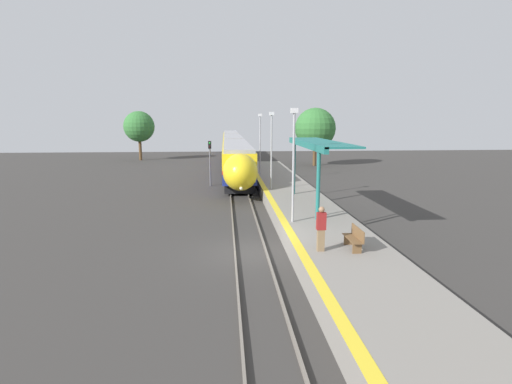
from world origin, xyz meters
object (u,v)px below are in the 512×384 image
Objects in this scene: person_waiting at (321,228)px; railway_signal at (210,158)px; platform_bench at (355,238)px; lamppost_near at (294,158)px; lamppost_mid at (271,146)px; train at (233,147)px; lamppost_far at (260,140)px.

person_waiting is 22.50m from railway_signal.
platform_bench is 5.60m from lamppost_near.
lamppost_near reaches higher than platform_bench.
railway_signal is at bearing 122.21° from lamppost_mid.
train reaches higher than person_waiting.
lamppost_far is at bearing 90.00° from lamppost_mid.
lamppost_far is at bearing 90.00° from lamppost_near.
train is 18.78m from lamppost_far.
lamppost_near is at bearing 111.25° from platform_bench.
railway_signal reaches higher than platform_bench.
lamppost_far is at bearing 22.54° from railway_signal.
railway_signal is 9.15m from lamppost_mid.
railway_signal is at bearing 106.78° from platform_bench.
lamppost_mid reaches higher than platform_bench.
person_waiting is at bearing -174.43° from platform_bench.
lamppost_mid is (2.29, -28.14, 2.00)m from train.
lamppost_near is (-0.34, 4.67, 2.30)m from person_waiting.
lamppost_far reaches higher than platform_bench.
person_waiting is at bearing -76.80° from railway_signal.
lamppost_near reaches higher than person_waiting.
train is 42.47m from platform_bench.
train is 14.29× the size of railway_signal.
platform_bench is at bearing -84.52° from train.
train is 37.87m from lamppost_near.
platform_bench is at bearing -85.76° from lamppost_far.
train is 10.41× the size of lamppost_mid.
train is 42.49m from person_waiting.
platform_bench is at bearing 5.57° from person_waiting.
platform_bench is 23.97m from lamppost_far.
person_waiting is 24.00m from lamppost_far.
train is 10.41× the size of lamppost_near.
lamppost_mid is (0.00, 9.61, 0.00)m from lamppost_near.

